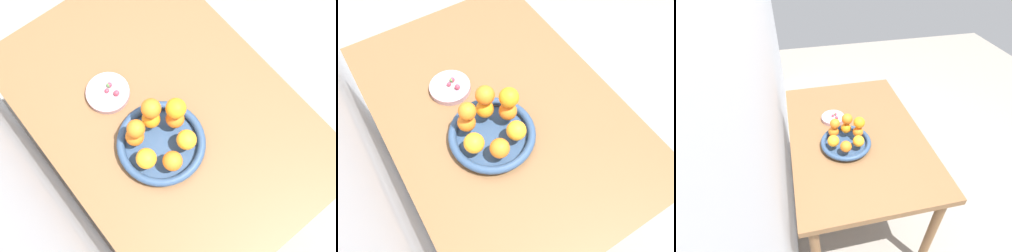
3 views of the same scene
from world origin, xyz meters
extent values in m
plane|color=gray|center=(0.00, 0.00, 0.00)|extent=(6.00, 6.00, 0.00)
cube|color=silver|center=(0.00, 0.46, 1.25)|extent=(4.00, 0.05, 2.50)
cube|color=brown|center=(0.00, 0.00, 0.72)|extent=(1.10, 0.76, 0.04)
cylinder|color=brown|center=(-0.49, -0.32, 0.35)|extent=(0.05, 0.05, 0.70)
cylinder|color=brown|center=(0.49, -0.32, 0.35)|extent=(0.05, 0.05, 0.70)
cylinder|color=brown|center=(0.49, 0.32, 0.35)|extent=(0.05, 0.05, 0.70)
cylinder|color=navy|center=(-0.09, 0.08, 0.75)|extent=(0.23, 0.23, 0.01)
torus|color=navy|center=(-0.09, 0.08, 0.77)|extent=(0.28, 0.28, 0.03)
cylinder|color=#B28C99|center=(0.15, 0.11, 0.75)|extent=(0.14, 0.14, 0.02)
sphere|color=orange|center=(-0.02, 0.06, 0.81)|extent=(0.06, 0.06, 0.06)
sphere|color=orange|center=(-0.04, 0.14, 0.81)|extent=(0.06, 0.06, 0.06)
sphere|color=orange|center=(-0.11, 0.15, 0.81)|extent=(0.06, 0.06, 0.06)
sphere|color=orange|center=(-0.17, 0.10, 0.81)|extent=(0.06, 0.06, 0.06)
sphere|color=orange|center=(-0.14, 0.02, 0.81)|extent=(0.06, 0.06, 0.06)
sphere|color=orange|center=(-0.07, 0.01, 0.81)|extent=(0.06, 0.06, 0.06)
sphere|color=orange|center=(-0.06, 0.00, 0.87)|extent=(0.06, 0.06, 0.06)
sphere|color=orange|center=(-0.02, 0.06, 0.87)|extent=(0.06, 0.06, 0.06)
sphere|color=orange|center=(-0.04, 0.13, 0.86)|extent=(0.05, 0.05, 0.05)
sphere|color=#C6384C|center=(0.15, 0.11, 0.77)|extent=(0.01, 0.01, 0.01)
sphere|color=#C6384C|center=(0.13, 0.09, 0.77)|extent=(0.02, 0.02, 0.02)
sphere|color=#C6384C|center=(0.17, 0.09, 0.77)|extent=(0.02, 0.02, 0.02)
sphere|color=#4C9947|center=(0.17, 0.09, 0.77)|extent=(0.02, 0.02, 0.02)
camera|label=1|loc=(-0.41, 0.31, 2.00)|focal=45.00mm
camera|label=2|loc=(-0.55, 0.31, 1.66)|focal=35.00mm
camera|label=3|loc=(-1.10, 0.31, 1.75)|focal=28.00mm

